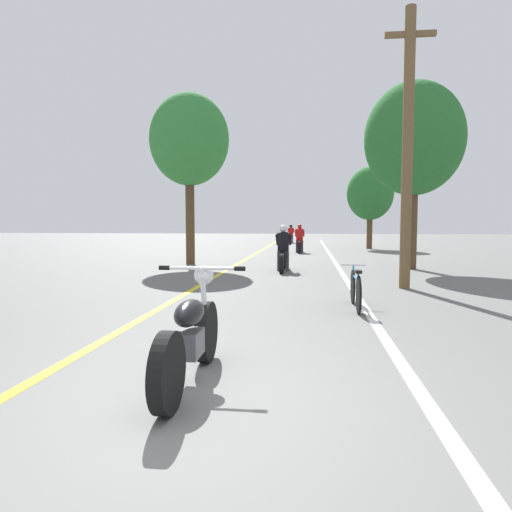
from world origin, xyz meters
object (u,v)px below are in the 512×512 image
motorcycle_foreground (191,335)px  motorcycle_rider_mid (300,242)px  roadside_tree_right_near (414,139)px  roadside_tree_right_far (370,194)px  motorcycle_rider_far (291,236)px  bicycle_parked (356,289)px  motorcycle_rider_lead (283,254)px  utility_pole (408,146)px  roadside_tree_left (189,141)px

motorcycle_foreground → motorcycle_rider_mid: 18.84m
roadside_tree_right_near → motorcycle_rider_mid: 9.32m
roadside_tree_right_far → motorcycle_foreground: bearing=-101.3°
roadside_tree_right_near → motorcycle_rider_far: (-4.66, 18.84, -3.62)m
motorcycle_foreground → bicycle_parked: size_ratio=1.23×
motorcycle_foreground → motorcycle_rider_mid: bearing=88.2°
roadside_tree_right_near → bicycle_parked: (-2.48, -7.18, -3.80)m
motorcycle_rider_lead → motorcycle_rider_far: size_ratio=1.03×
roadside_tree_right_far → motorcycle_rider_lead: size_ratio=2.23×
utility_pole → motorcycle_foreground: bearing=-116.4°
roadside_tree_left → motorcycle_rider_lead: (3.48, -2.00, -3.88)m
motorcycle_rider_mid → bicycle_parked: 14.97m
motorcycle_foreground → motorcycle_rider_far: 29.95m
roadside_tree_right_far → bicycle_parked: size_ratio=2.88×
motorcycle_rider_lead → utility_pole: bearing=-49.4°
utility_pole → roadside_tree_left: size_ratio=1.02×
motorcycle_rider_mid → bicycle_parked: motorcycle_rider_mid is taller
motorcycle_rider_mid → motorcycle_rider_far: size_ratio=1.00×
roadside_tree_right_far → motorcycle_foreground: size_ratio=2.35×
bicycle_parked → motorcycle_rider_lead: bearing=104.8°
roadside_tree_right_near → bicycle_parked: roadside_tree_right_near is taller
roadside_tree_left → bicycle_parked: (5.09, -8.09, -4.08)m
roadside_tree_left → motorcycle_foreground: (3.19, -12.02, -3.97)m
roadside_tree_left → roadside_tree_right_near: bearing=-6.9°
roadside_tree_right_near → motorcycle_rider_lead: 5.56m
roadside_tree_right_near → bicycle_parked: bearing=-109.0°
roadside_tree_right_far → roadside_tree_left: 13.33m
roadside_tree_right_far → motorcycle_rider_mid: 6.17m
utility_pole → bicycle_parked: size_ratio=3.81×
motorcycle_rider_mid → motorcycle_rider_far: (-0.89, 11.11, -0.01)m
roadside_tree_left → motorcycle_rider_lead: 5.58m
roadside_tree_right_near → motorcycle_rider_far: size_ratio=2.90×
bicycle_parked → utility_pole: bearing=62.8°
roadside_tree_right_near → roadside_tree_left: 7.63m
roadside_tree_right_far → motorcycle_foreground: 23.41m
roadside_tree_right_far → motorcycle_rider_mid: (-3.93, -3.97, -2.63)m
motorcycle_foreground → motorcycle_rider_lead: (0.29, 10.02, 0.09)m
motorcycle_rider_far → roadside_tree_left: bearing=-99.2°
roadside_tree_right_near → roadside_tree_left: size_ratio=0.98×
utility_pole → roadside_tree_right_far: size_ratio=1.32×
motorcycle_foreground → motorcycle_rider_lead: 10.02m
roadside_tree_right_near → bicycle_parked: size_ratio=3.65×
roadside_tree_left → motorcycle_rider_far: roadside_tree_left is taller
roadside_tree_left → motorcycle_rider_lead: size_ratio=2.89×
utility_pole → roadside_tree_left: 8.54m
roadside_tree_right_near → roadside_tree_right_far: size_ratio=1.27×
roadside_tree_right_far → motorcycle_rider_far: bearing=124.0°
bicycle_parked → roadside_tree_left: bearing=122.2°
motorcycle_rider_far → bicycle_parked: bearing=-85.2°
motorcycle_rider_lead → motorcycle_rider_mid: size_ratio=1.02×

